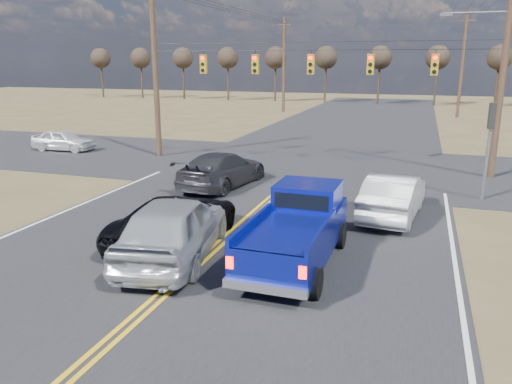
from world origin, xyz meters
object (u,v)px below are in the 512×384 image
(pickup_truck, at_px, (297,230))
(white_car_queue, at_px, (393,196))
(cross_car_west, at_px, (63,140))
(silver_suv, at_px, (174,227))
(dgrey_car_queue, at_px, (222,169))
(black_suv, at_px, (176,219))

(pickup_truck, height_order, white_car_queue, pickup_truck)
(white_car_queue, xyz_separation_m, cross_car_west, (-20.46, 7.76, -0.12))
(silver_suv, bearing_deg, dgrey_car_queue, -86.92)
(black_suv, height_order, cross_car_west, black_suv)
(black_suv, height_order, white_car_queue, white_car_queue)
(black_suv, bearing_deg, pickup_truck, 172.94)
(pickup_truck, distance_m, cross_car_west, 22.36)
(white_car_queue, bearing_deg, black_suv, 43.64)
(black_suv, distance_m, cross_car_west, 18.97)
(black_suv, distance_m, dgrey_car_queue, 7.20)
(dgrey_car_queue, bearing_deg, cross_car_west, -14.89)
(pickup_truck, relative_size, silver_suv, 0.99)
(white_car_queue, relative_size, cross_car_west, 1.22)
(black_suv, relative_size, cross_car_west, 1.34)
(silver_suv, distance_m, white_car_queue, 8.22)
(pickup_truck, bearing_deg, silver_suv, -167.23)
(dgrey_car_queue, bearing_deg, white_car_queue, 170.81)
(pickup_truck, xyz_separation_m, silver_suv, (-3.39, -0.72, -0.05))
(pickup_truck, bearing_deg, dgrey_car_queue, 125.62)
(pickup_truck, xyz_separation_m, black_suv, (-3.94, 0.48, -0.24))
(silver_suv, height_order, dgrey_car_queue, silver_suv)
(black_suv, relative_size, dgrey_car_queue, 0.99)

